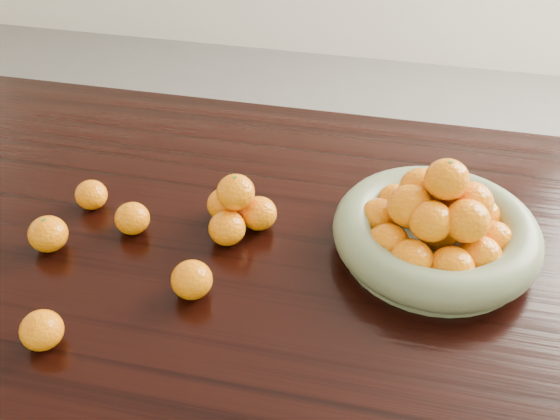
% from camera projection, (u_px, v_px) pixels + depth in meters
% --- Properties ---
extents(dining_table, '(2.00, 1.00, 0.75)m').
position_uv_depth(dining_table, '(283.00, 271.00, 1.25)').
color(dining_table, black).
rests_on(dining_table, ground).
extents(fruit_bowl, '(0.38, 0.38, 0.19)m').
position_uv_depth(fruit_bowl, '(436.00, 229.00, 1.13)').
color(fruit_bowl, '#717D5B').
rests_on(fruit_bowl, dining_table).
extents(orange_pyramid, '(0.14, 0.14, 0.12)m').
position_uv_depth(orange_pyramid, '(237.00, 209.00, 1.18)').
color(orange_pyramid, orange).
rests_on(orange_pyramid, dining_table).
extents(loose_orange_0, '(0.07, 0.07, 0.07)m').
position_uv_depth(loose_orange_0, '(48.00, 234.00, 1.15)').
color(loose_orange_0, orange).
rests_on(loose_orange_0, dining_table).
extents(loose_orange_1, '(0.07, 0.07, 0.06)m').
position_uv_depth(loose_orange_1, '(42.00, 330.00, 0.97)').
color(loose_orange_1, orange).
rests_on(loose_orange_1, dining_table).
extents(loose_orange_2, '(0.07, 0.07, 0.07)m').
position_uv_depth(loose_orange_2, '(192.00, 280.00, 1.05)').
color(loose_orange_2, orange).
rests_on(loose_orange_2, dining_table).
extents(loose_orange_3, '(0.06, 0.06, 0.06)m').
position_uv_depth(loose_orange_3, '(91.00, 195.00, 1.25)').
color(loose_orange_3, orange).
rests_on(loose_orange_3, dining_table).
extents(loose_orange_4, '(0.07, 0.07, 0.06)m').
position_uv_depth(loose_orange_4, '(132.00, 218.00, 1.19)').
color(loose_orange_4, orange).
rests_on(loose_orange_4, dining_table).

